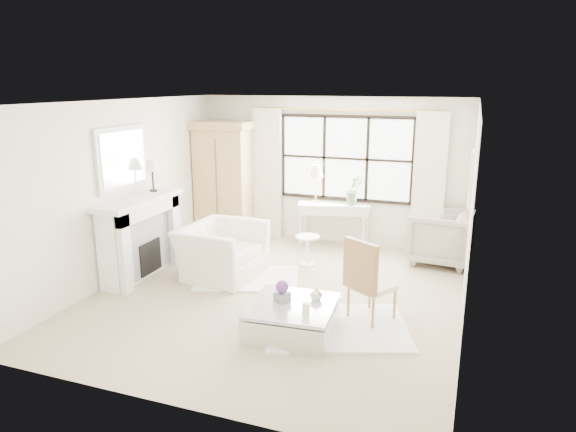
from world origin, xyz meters
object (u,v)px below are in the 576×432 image
(club_armchair, at_px, (222,251))
(coffee_table, at_px, (292,319))
(armoire, at_px, (224,179))
(console_table, at_px, (334,224))

(club_armchair, xyz_separation_m, coffee_table, (1.66, -1.42, -0.22))
(armoire, bearing_deg, club_armchair, -66.14)
(armoire, height_order, coffee_table, armoire)
(console_table, relative_size, club_armchair, 1.10)
(coffee_table, bearing_deg, console_table, 93.00)
(armoire, distance_m, console_table, 2.26)
(console_table, height_order, club_armchair, club_armchair)
(armoire, relative_size, console_table, 1.63)
(armoire, xyz_separation_m, console_table, (2.13, 0.20, -0.74))
(club_armchair, relative_size, coffee_table, 1.17)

